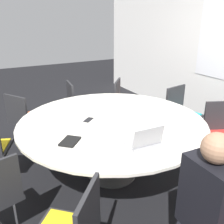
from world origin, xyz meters
TOP-DOWN VIEW (x-y plane):
  - ground_plane at (0.00, 0.00)m, footprint 16.00×16.00m
  - conference_table at (0.00, 0.00)m, footprint 2.16×2.16m
  - chair_2 at (0.51, 1.33)m, footprint 0.56×0.57m
  - chair_3 at (-0.31, 1.39)m, footprint 0.49×0.50m
  - chair_4 at (-1.13, 0.87)m, footprint 0.61×0.60m
  - chair_5 at (-1.42, 0.13)m, footprint 0.49×0.48m
  - chair_6 at (-1.18, -0.79)m, footprint 0.59×0.59m
  - person_0 at (1.48, -0.09)m, footprint 0.37×0.27m
  - laptop at (0.69, -0.03)m, footprint 0.25×0.32m
  - spiral_notebook at (0.29, -0.62)m, footprint 0.26×0.25m
  - cell_phone at (-0.13, -0.24)m, footprint 0.14×0.15m

SIDE VIEW (x-z plane):
  - ground_plane at x=0.00m, z-range 0.00..0.00m
  - chair_2 at x=0.51m, z-range 0.09..0.96m
  - chair_3 at x=-0.31m, z-range 0.09..0.96m
  - chair_4 at x=-1.13m, z-range 0.09..0.96m
  - chair_5 at x=-1.42m, z-range 0.09..0.96m
  - chair_6 at x=-1.18m, z-range 0.09..0.96m
  - conference_table at x=0.00m, z-range 0.30..1.04m
  - person_0 at x=1.48m, z-range 0.11..1.33m
  - cell_phone at x=-0.13m, z-range 0.75..0.75m
  - spiral_notebook at x=0.29m, z-range 0.75..0.77m
  - laptop at x=0.69m, z-range 0.69..0.91m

